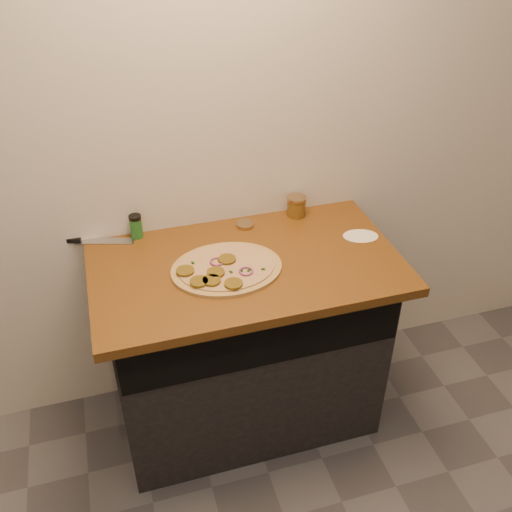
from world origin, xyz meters
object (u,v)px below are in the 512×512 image
object	(u,v)px
salsa_jar	(296,206)
spice_shaker	(136,226)
chefs_knife	(84,240)
pizza	(226,269)

from	to	relation	value
salsa_jar	spice_shaker	xyz separation A→B (m)	(-0.69, 0.02, 0.01)
chefs_knife	spice_shaker	bearing A→B (deg)	-6.17
chefs_knife	spice_shaker	world-z (taller)	spice_shaker
pizza	spice_shaker	bearing A→B (deg)	131.14
pizza	spice_shaker	size ratio (longest dim) A/B	4.21
pizza	chefs_knife	world-z (taller)	pizza
chefs_knife	spice_shaker	size ratio (longest dim) A/B	3.40
pizza	chefs_knife	bearing A→B (deg)	144.73
chefs_knife	salsa_jar	bearing A→B (deg)	-2.98
spice_shaker	chefs_knife	bearing A→B (deg)	173.83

